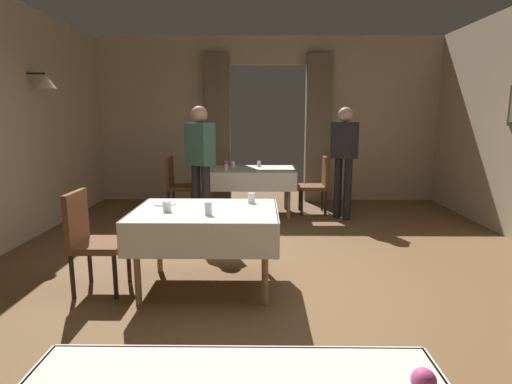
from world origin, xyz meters
TOP-DOWN VIEW (x-y plane):
  - ground at (0.00, 0.00)m, footprint 10.08×10.08m
  - wall_back at (0.00, 4.18)m, footprint 6.40×0.27m
  - dining_table_mid at (-0.63, 0.04)m, footprint 1.32×1.00m
  - dining_table_far at (-0.35, 2.98)m, footprint 1.53×0.95m
  - chair_mid_left at (-1.68, -0.05)m, footprint 0.44×0.44m
  - chair_far_right at (0.81, 3.06)m, footprint 0.44×0.44m
  - chair_far_left at (-1.50, 3.01)m, footprint 0.44×0.44m
  - glass_mid_a at (-0.22, 0.33)m, footprint 0.08×0.08m
  - glass_mid_b at (-0.58, -0.16)m, footprint 0.07×0.07m
  - glass_mid_c at (-0.97, -0.04)m, footprint 0.08×0.08m
  - plate_mid_d at (-1.05, 0.26)m, footprint 0.22×0.22m
  - flower_vase_far at (-0.67, 2.70)m, footprint 0.07×0.07m
  - glass_far_b at (-0.16, 3.27)m, footprint 0.07×0.07m
  - glass_far_c at (-0.59, 3.08)m, footprint 0.07×0.07m
  - person_waiter_by_doorway at (-0.93, 1.81)m, footprint 0.42×0.39m
  - person_diner_standing_aside at (1.14, 2.68)m, footprint 0.41×0.41m

SIDE VIEW (x-z plane):
  - ground at x=0.00m, z-range 0.00..0.00m
  - chair_mid_left at x=-1.68m, z-range 0.05..0.98m
  - chair_far_right at x=0.81m, z-range 0.05..0.98m
  - chair_far_left at x=-1.50m, z-range 0.05..0.98m
  - dining_table_mid at x=-0.63m, z-range 0.28..1.03m
  - dining_table_far at x=-0.35m, z-range 0.28..1.03m
  - plate_mid_d at x=-1.05m, z-range 0.75..0.76m
  - glass_mid_c at x=-0.97m, z-range 0.75..0.84m
  - glass_far_b at x=-0.16m, z-range 0.75..0.84m
  - glass_mid_a at x=-0.22m, z-range 0.75..0.85m
  - glass_mid_b at x=-0.58m, z-range 0.75..0.86m
  - glass_far_c at x=-0.59m, z-range 0.75..0.86m
  - flower_vase_far at x=-0.67m, z-range 0.76..0.93m
  - person_waiter_by_doorway at x=-0.93m, z-range 0.16..1.88m
  - person_diner_standing_aside at x=1.14m, z-range 0.16..1.88m
  - wall_back at x=0.00m, z-range 0.02..3.02m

